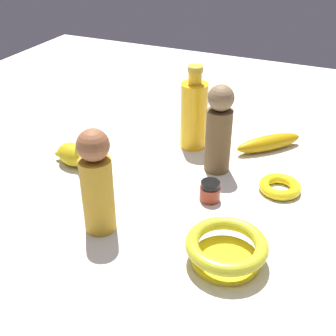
% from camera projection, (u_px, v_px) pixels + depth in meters
% --- Properties ---
extents(ground, '(2.00, 2.00, 0.00)m').
position_uv_depth(ground, '(168.00, 183.00, 1.04)').
color(ground, silver).
extents(bowl, '(0.15, 0.15, 0.05)m').
position_uv_depth(bowl, '(226.00, 248.00, 0.80)').
color(bowl, yellow).
rests_on(bowl, ground).
extents(cat_figurine, '(0.07, 0.13, 0.09)m').
position_uv_depth(cat_figurine, '(77.00, 152.00, 1.09)').
color(cat_figurine, gold).
rests_on(cat_figurine, ground).
extents(bottle_tall, '(0.07, 0.07, 0.22)m').
position_uv_depth(bottle_tall, '(194.00, 113.00, 1.15)').
color(bottle_tall, yellow).
rests_on(bottle_tall, ground).
extents(person_figure_child, '(0.08, 0.08, 0.22)m').
position_uv_depth(person_figure_child, '(97.00, 182.00, 0.84)').
color(person_figure_child, '#B78A23').
rests_on(person_figure_child, ground).
extents(nail_polish_jar, '(0.05, 0.05, 0.05)m').
position_uv_depth(nail_polish_jar, '(210.00, 191.00, 0.97)').
color(nail_polish_jar, maroon).
rests_on(nail_polish_jar, ground).
extents(banana, '(0.17, 0.16, 0.04)m').
position_uv_depth(banana, '(269.00, 143.00, 1.17)').
color(banana, '#B6880A').
rests_on(banana, ground).
extents(bangle, '(0.09, 0.09, 0.02)m').
position_uv_depth(bangle, '(280.00, 187.00, 1.01)').
color(bangle, yellow).
rests_on(bangle, ground).
extents(person_figure_adult, '(0.08, 0.08, 0.22)m').
position_uv_depth(person_figure_adult, '(219.00, 129.00, 1.04)').
color(person_figure_adult, brown).
rests_on(person_figure_adult, ground).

